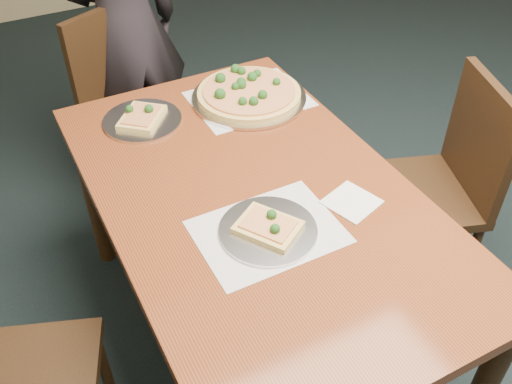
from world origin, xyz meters
name	(u,v)px	position (x,y,z in m)	size (l,w,h in m)	color
dining_table	(256,214)	(-0.48, 0.53, 0.66)	(0.90, 1.50, 0.75)	#5D2712
chair_far	(131,99)	(-0.55, 1.61, 0.52)	(0.56, 0.56, 0.91)	black
chair_right	(441,180)	(0.30, 0.51, 0.52)	(0.53, 0.53, 0.91)	black
diner	(124,27)	(-0.49, 1.77, 0.79)	(0.57, 0.38, 1.57)	black
placemat_main	(249,99)	(-0.25, 1.02, 0.75)	(0.42, 0.32, 0.00)	white
placemat_near	(268,232)	(-0.53, 0.36, 0.75)	(0.40, 0.30, 0.00)	white
pizza_pan	(248,94)	(-0.25, 1.02, 0.77)	(0.43, 0.43, 0.07)	silver
slice_plate_near	(268,229)	(-0.53, 0.36, 0.76)	(0.28, 0.28, 0.06)	silver
slice_plate_far	(142,119)	(-0.66, 1.06, 0.76)	(0.28, 0.28, 0.06)	silver
napkin	(352,202)	(-0.25, 0.36, 0.75)	(0.14, 0.14, 0.01)	white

